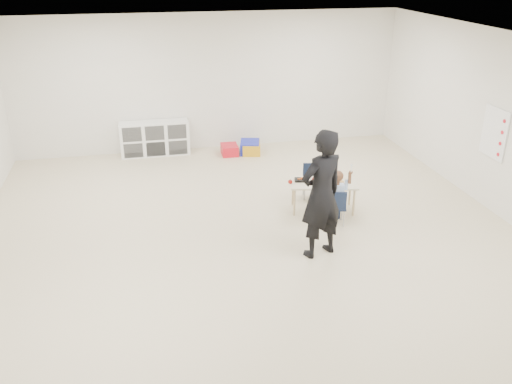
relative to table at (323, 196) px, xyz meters
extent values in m
plane|color=beige|center=(-1.32, -0.98, -0.25)|extent=(9.00, 9.00, 0.00)
plane|color=white|center=(-1.32, -0.98, 2.55)|extent=(9.00, 9.00, 0.00)
cube|color=white|center=(-1.32, 3.52, 1.15)|extent=(8.00, 0.02, 2.80)
cube|color=beige|center=(0.00, 0.00, 0.22)|extent=(1.15, 0.75, 0.03)
cube|color=black|center=(0.08, 0.02, 0.25)|extent=(0.25, 0.20, 0.03)
cube|color=black|center=(-0.32, 0.14, 0.25)|extent=(0.25, 0.20, 0.03)
cube|color=white|center=(0.01, -0.12, 0.29)|extent=(0.08, 0.08, 0.10)
ellipsoid|color=tan|center=(0.24, -0.13, 0.27)|extent=(0.09, 0.09, 0.07)
sphere|color=maroon|center=(-0.13, 0.08, 0.27)|extent=(0.07, 0.07, 0.07)
sphere|color=maroon|center=(-0.54, 0.05, 0.27)|extent=(0.07, 0.07, 0.07)
cube|color=white|center=(-2.52, 3.30, 0.10)|extent=(1.40, 0.40, 0.70)
cube|color=white|center=(2.66, -0.38, 1.00)|extent=(0.02, 0.60, 0.80)
imported|color=black|center=(-0.51, -1.33, 0.65)|extent=(0.77, 0.63, 1.80)
cube|color=red|center=(-1.02, 2.95, -0.14)|extent=(0.34, 0.43, 0.21)
cube|color=orange|center=(-0.56, 2.93, -0.13)|extent=(0.45, 0.53, 0.23)
cube|color=#1721B3|center=(-0.58, 2.98, -0.13)|extent=(0.50, 0.58, 0.24)
camera|label=1|loc=(-2.77, -7.57, 3.59)|focal=38.00mm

